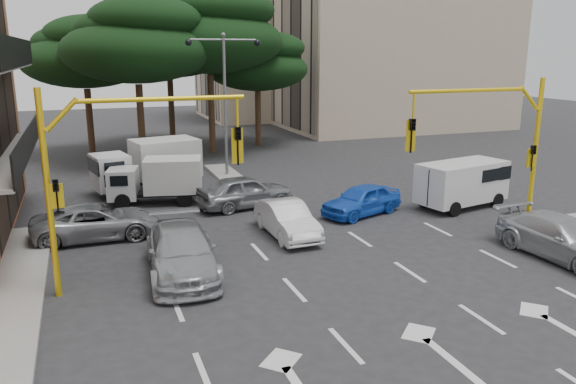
% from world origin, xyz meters
% --- Properties ---
extents(ground, '(120.00, 120.00, 0.00)m').
position_xyz_m(ground, '(0.00, 0.00, 0.00)').
color(ground, '#28282B').
rests_on(ground, ground).
extents(median_strip, '(1.40, 6.00, 0.15)m').
position_xyz_m(median_strip, '(0.00, 16.00, 0.07)').
color(median_strip, gray).
rests_on(median_strip, ground).
extents(apartment_beige_near, '(20.20, 12.15, 18.70)m').
position_xyz_m(apartment_beige_near, '(19.95, 32.00, 9.35)').
color(apartment_beige_near, '#C1AD90').
rests_on(apartment_beige_near, ground).
extents(apartment_beige_far, '(16.20, 12.15, 16.70)m').
position_xyz_m(apartment_beige_far, '(12.95, 44.00, 8.35)').
color(apartment_beige_far, '#C1AD90').
rests_on(apartment_beige_far, ground).
extents(pine_left_near, '(9.15, 9.15, 10.23)m').
position_xyz_m(pine_left_near, '(-3.94, 21.96, 7.60)').
color(pine_left_near, '#382616').
rests_on(pine_left_near, ground).
extents(pine_center, '(9.98, 9.98, 11.16)m').
position_xyz_m(pine_center, '(1.06, 23.96, 8.30)').
color(pine_center, '#382616').
rests_on(pine_center, ground).
extents(pine_left_far, '(8.32, 8.32, 9.30)m').
position_xyz_m(pine_left_far, '(-6.94, 25.96, 6.91)').
color(pine_left_far, '#382616').
rests_on(pine_left_far, ground).
extents(pine_right, '(7.49, 7.49, 8.37)m').
position_xyz_m(pine_right, '(5.06, 25.96, 6.22)').
color(pine_right, '#382616').
rests_on(pine_right, ground).
extents(pine_back, '(9.15, 9.15, 10.23)m').
position_xyz_m(pine_back, '(-0.94, 28.96, 7.60)').
color(pine_back, '#382616').
rests_on(pine_back, ground).
extents(signal_mast_right, '(5.79, 0.37, 6.00)m').
position_xyz_m(signal_mast_right, '(6.80, 1.99, 3.88)').
color(signal_mast_right, yellow).
rests_on(signal_mast_right, ground).
extents(signal_mast_left, '(5.79, 0.37, 6.00)m').
position_xyz_m(signal_mast_left, '(-6.80, 1.99, 3.88)').
color(signal_mast_left, yellow).
rests_on(signal_mast_left, ground).
extents(street_lamp_center, '(4.16, 0.36, 7.77)m').
position_xyz_m(street_lamp_center, '(0.00, 16.00, 5.43)').
color(street_lamp_center, slate).
rests_on(street_lamp_center, median_strip).
extents(car_white_hatch, '(1.50, 4.05, 1.32)m').
position_xyz_m(car_white_hatch, '(-0.45, 4.86, 0.66)').
color(car_white_hatch, silver).
rests_on(car_white_hatch, ground).
extents(car_blue_compact, '(4.21, 2.80, 1.33)m').
position_xyz_m(car_blue_compact, '(3.60, 6.46, 0.67)').
color(car_blue_compact, blue).
rests_on(car_blue_compact, ground).
extents(car_silver_wagon, '(2.50, 5.30, 1.50)m').
position_xyz_m(car_silver_wagon, '(-4.91, 2.45, 0.75)').
color(car_silver_wagon, '#A2A5AA').
rests_on(car_silver_wagon, ground).
extents(car_silver_cross_a, '(4.69, 2.16, 1.30)m').
position_xyz_m(car_silver_cross_a, '(-7.35, 7.07, 0.65)').
color(car_silver_cross_a, gray).
rests_on(car_silver_cross_a, ground).
extents(car_silver_cross_b, '(4.65, 2.50, 1.50)m').
position_xyz_m(car_silver_cross_b, '(-0.82, 9.36, 0.75)').
color(car_silver_cross_b, gray).
rests_on(car_silver_cross_b, ground).
extents(car_silver_parked, '(2.37, 5.07, 1.43)m').
position_xyz_m(car_silver_parked, '(7.60, -0.68, 0.72)').
color(car_silver_parked, '#ABAFB4').
rests_on(car_silver_parked, ground).
extents(van_white, '(4.55, 2.75, 2.12)m').
position_xyz_m(van_white, '(8.44, 6.00, 1.06)').
color(van_white, silver).
rests_on(van_white, ground).
extents(box_truck_a, '(5.64, 3.26, 2.61)m').
position_xyz_m(box_truck_a, '(-4.61, 14.00, 1.30)').
color(box_truck_a, white).
rests_on(box_truck_a, ground).
extents(box_truck_b, '(4.62, 2.73, 2.13)m').
position_xyz_m(box_truck_b, '(-4.50, 11.50, 1.06)').
color(box_truck_b, silver).
rests_on(box_truck_b, ground).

